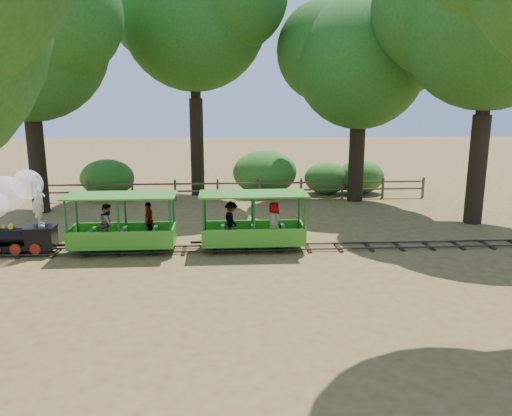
{
  "coord_description": "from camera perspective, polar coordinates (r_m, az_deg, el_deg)",
  "views": [
    {
      "loc": [
        -0.69,
        -15.36,
        4.83
      ],
      "look_at": [
        0.34,
        0.5,
        1.27
      ],
      "focal_mm": 35.0,
      "sensor_mm": 36.0,
      "label": 1
    }
  ],
  "objects": [
    {
      "name": "oak_nc",
      "position": [
        25.31,
        -7.23,
        21.63
      ],
      "size": [
        8.64,
        7.6,
        11.94
      ],
      "color": "#2D2116",
      "rests_on": "ground"
    },
    {
      "name": "fence",
      "position": [
        23.75,
        -2.0,
        2.31
      ],
      "size": [
        18.1,
        0.1,
        1.0
      ],
      "color": "brown",
      "rests_on": "ground"
    },
    {
      "name": "shrub_mid_w",
      "position": [
        25.02,
        1.02,
        4.08
      ],
      "size": [
        3.21,
        2.47,
        2.22
      ],
      "primitive_type": "ellipsoid",
      "color": "#2D6B1E",
      "rests_on": "ground"
    },
    {
      "name": "shrub_east",
      "position": [
        25.92,
        11.81,
        3.52
      ],
      "size": [
        2.44,
        1.88,
        1.69
      ],
      "primitive_type": "ellipsoid",
      "color": "#2D6B1E",
      "rests_on": "ground"
    },
    {
      "name": "locomotive",
      "position": [
        17.05,
        -25.85,
        0.23
      ],
      "size": [
        2.34,
        1.1,
        2.69
      ],
      "color": "black",
      "rests_on": "ground"
    },
    {
      "name": "ground",
      "position": [
        16.11,
        -1.1,
        -4.81
      ],
      "size": [
        90.0,
        90.0,
        0.0
      ],
      "primitive_type": "plane",
      "color": "olive",
      "rests_on": "ground"
    },
    {
      "name": "oak_ne",
      "position": [
        23.82,
        11.78,
        16.61
      ],
      "size": [
        7.36,
        6.48,
        9.24
      ],
      "color": "#2D2116",
      "rests_on": "ground"
    },
    {
      "name": "track",
      "position": [
        16.09,
        -1.11,
        -4.58
      ],
      "size": [
        22.0,
        1.0,
        0.1
      ],
      "color": "#3F3D3A",
      "rests_on": "ground"
    },
    {
      "name": "carriage_rear",
      "position": [
        15.91,
        -0.48,
        -2.08
      ],
      "size": [
        3.39,
        1.39,
        1.76
      ],
      "color": "#399821",
      "rests_on": "track"
    },
    {
      "name": "oak_nw",
      "position": [
        22.98,
        -24.93,
        17.88
      ],
      "size": [
        8.15,
        7.17,
        10.31
      ],
      "color": "#2D2116",
      "rests_on": "ground"
    },
    {
      "name": "shrub_mid_e",
      "position": [
        25.52,
        8.09,
        3.41
      ],
      "size": [
        2.3,
        1.77,
        1.6
      ],
      "primitive_type": "ellipsoid",
      "color": "#2D6B1E",
      "rests_on": "ground"
    },
    {
      "name": "oak_e",
      "position": [
        21.04,
        25.22,
        19.71
      ],
      "size": [
        8.06,
        7.09,
        10.74
      ],
      "color": "#2D2116",
      "rests_on": "ground"
    },
    {
      "name": "carriage_front",
      "position": [
        16.23,
        -14.91,
        -2.27
      ],
      "size": [
        3.39,
        1.45,
        1.76
      ],
      "color": "#399821",
      "rests_on": "track"
    },
    {
      "name": "shrub_west",
      "position": [
        25.62,
        -16.64,
        3.31
      ],
      "size": [
        2.64,
        2.03,
        1.83
      ],
      "primitive_type": "ellipsoid",
      "color": "#2D6B1E",
      "rests_on": "ground"
    }
  ]
}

